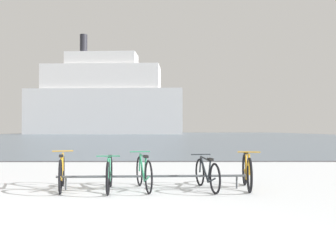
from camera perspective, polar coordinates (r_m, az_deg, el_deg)
name	(u,v)px	position (r m, az deg, el deg)	size (l,w,h in m)	color
ground	(157,137)	(57.82, -1.78, -1.80)	(80.00, 132.00, 0.08)	silver
bike_rack	(152,177)	(7.60, -2.59, -8.31)	(4.10, 0.23, 0.31)	#4C5156
bicycle_0	(62,173)	(7.84, -17.01, -7.31)	(0.56, 1.69, 0.82)	black
bicycle_1	(109,174)	(7.50, -9.58, -7.78)	(0.46, 1.69, 0.78)	black
bicycle_2	(144,173)	(7.54, -4.01, -7.64)	(0.57, 1.65, 0.80)	black
bicycle_3	(207,174)	(7.57, 6.38, -7.83)	(0.50, 1.63, 0.74)	black
bicycle_4	(247,171)	(7.82, 12.80, -7.27)	(0.46, 1.67, 0.84)	black
ferry_ship	(105,101)	(87.77, -10.29, 4.12)	(38.29, 11.77, 24.77)	silver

